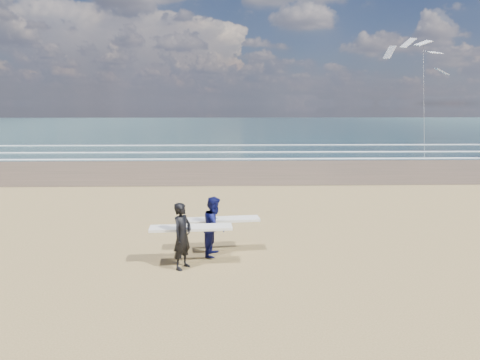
{
  "coord_description": "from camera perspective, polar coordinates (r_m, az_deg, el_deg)",
  "views": [
    {
      "loc": [
        1.71,
        -10.06,
        4.28
      ],
      "look_at": [
        2.15,
        6.0,
        1.4
      ],
      "focal_mm": 32.0,
      "sensor_mm": 36.0,
      "label": 1
    }
  ],
  "objects": [
    {
      "name": "surfer_near",
      "position": [
        11.36,
        -7.54,
        -7.25
      ],
      "size": [
        2.23,
        1.07,
        1.77
      ],
      "color": "black",
      "rests_on": "ground"
    },
    {
      "name": "surfer_far",
      "position": [
        12.24,
        -3.33,
        -6.09
      ],
      "size": [
        2.24,
        1.21,
        1.71
      ],
      "color": "#0C0F46",
      "rests_on": "ground"
    },
    {
      "name": "ocean",
      "position": [
        84.18,
        11.06,
        7.07
      ],
      "size": [
        220.0,
        100.0,
        0.02
      ],
      "primitive_type": "cube",
      "color": "#182F36",
      "rests_on": "ground"
    },
    {
      "name": "kite_1",
      "position": [
        39.0,
        23.29,
        11.55
      ],
      "size": [
        5.78,
        4.74,
        10.44
      ],
      "color": "slate",
      "rests_on": "ground"
    },
    {
      "name": "foam_breakers",
      "position": [
        42.53,
        23.96,
        3.58
      ],
      "size": [
        220.0,
        11.7,
        0.05
      ],
      "color": "white",
      "rests_on": "ground"
    }
  ]
}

